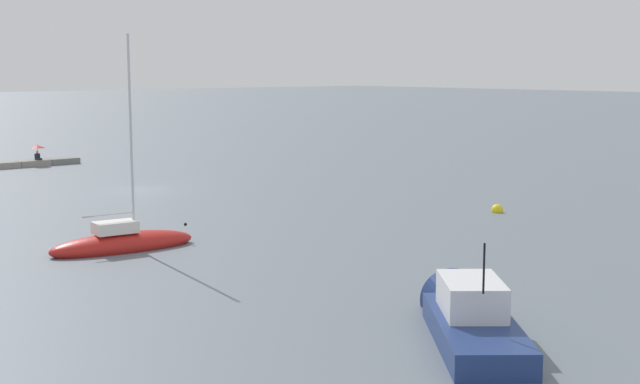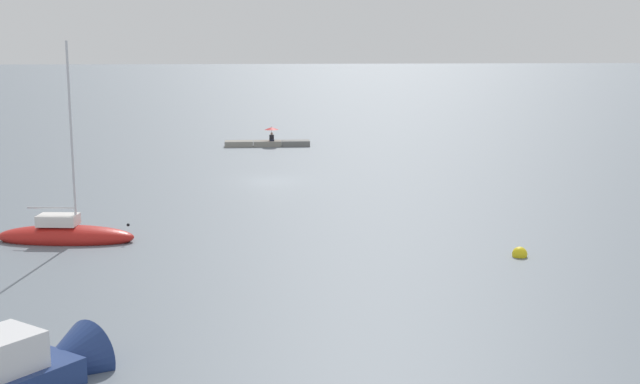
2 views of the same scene
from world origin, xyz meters
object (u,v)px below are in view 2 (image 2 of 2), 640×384
Objects in this scene: umbrella_open_red at (272,128)px; mooring_buoy_near at (520,254)px; person_seated_dark_left at (272,138)px; sailboat_red_near at (65,235)px; motorboat_navy_far at (4,381)px.

umbrella_open_red reaches higher than mooring_buoy_near.
umbrella_open_red reaches higher than person_seated_dark_left.
sailboat_red_near reaches higher than mooring_buoy_near.
person_seated_dark_left is 0.57× the size of umbrella_open_red.
motorboat_navy_far is (8.23, 53.35, -1.18)m from umbrella_open_red.
sailboat_red_near reaches higher than motorboat_navy_far.
person_seated_dark_left is at bearing -75.18° from mooring_buoy_near.
sailboat_red_near is 18.18m from motorboat_navy_far.
motorboat_navy_far reaches higher than umbrella_open_red.
person_seated_dark_left is 53.99m from motorboat_navy_far.
motorboat_navy_far is at bearing 76.07° from person_seated_dark_left.
sailboat_red_near is 21.52m from mooring_buoy_near.
sailboat_red_near is at bearing 68.20° from person_seated_dark_left.
umbrella_open_red is 36.88m from sailboat_red_near.
sailboat_red_near is (10.55, 35.32, -1.28)m from umbrella_open_red.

